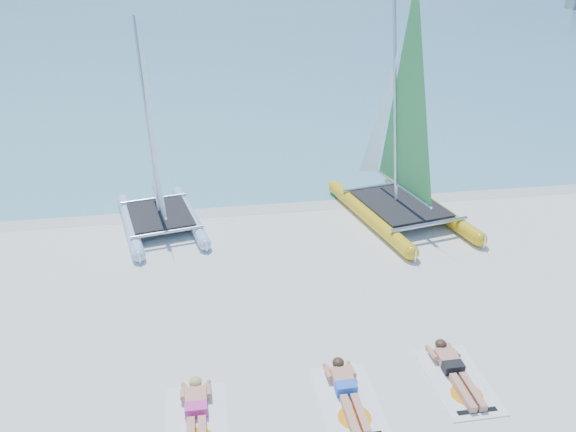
{
  "coord_description": "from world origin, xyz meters",
  "views": [
    {
      "loc": [
        -2.12,
        -10.02,
        7.0
      ],
      "look_at": [
        -0.33,
        1.2,
        1.61
      ],
      "focal_mm": 35.0,
      "sensor_mm": 36.0,
      "label": 1
    }
  ],
  "objects_px": {
    "towel_a": "(197,425)",
    "towel_c": "(458,381)",
    "towel_b": "(349,402)",
    "catamaran_blue": "(155,168)",
    "sunbather_b": "(347,390)",
    "catamaran_yellow": "(397,139)",
    "sunbather_c": "(454,369)",
    "sunbather_a": "(196,411)"
  },
  "relations": [
    {
      "from": "sunbather_b",
      "to": "towel_c",
      "type": "height_order",
      "value": "sunbather_b"
    },
    {
      "from": "towel_b",
      "to": "sunbather_c",
      "type": "bearing_deg",
      "value": 10.99
    },
    {
      "from": "towel_a",
      "to": "towel_c",
      "type": "bearing_deg",
      "value": 3.8
    },
    {
      "from": "catamaran_blue",
      "to": "towel_a",
      "type": "distance_m",
      "value": 7.92
    },
    {
      "from": "towel_b",
      "to": "sunbather_a",
      "type": "bearing_deg",
      "value": 177.94
    },
    {
      "from": "sunbather_b",
      "to": "sunbather_c",
      "type": "xyz_separation_m",
      "value": [
        2.07,
        0.21,
        0.0
      ]
    },
    {
      "from": "sunbather_c",
      "to": "sunbather_a",
      "type": "bearing_deg",
      "value": -176.2
    },
    {
      "from": "catamaran_yellow",
      "to": "sunbather_b",
      "type": "height_order",
      "value": "catamaran_yellow"
    },
    {
      "from": "catamaran_yellow",
      "to": "sunbather_c",
      "type": "relative_size",
      "value": 4.05
    },
    {
      "from": "catamaran_yellow",
      "to": "towel_c",
      "type": "relative_size",
      "value": 3.78
    },
    {
      "from": "towel_a",
      "to": "sunbather_a",
      "type": "height_order",
      "value": "sunbather_a"
    },
    {
      "from": "sunbather_b",
      "to": "towel_c",
      "type": "bearing_deg",
      "value": 0.47
    },
    {
      "from": "sunbather_a",
      "to": "catamaran_yellow",
      "type": "bearing_deg",
      "value": 51.82
    },
    {
      "from": "towel_b",
      "to": "towel_c",
      "type": "relative_size",
      "value": 1.0
    },
    {
      "from": "catamaran_blue",
      "to": "sunbather_b",
      "type": "height_order",
      "value": "catamaran_blue"
    },
    {
      "from": "sunbather_b",
      "to": "sunbather_c",
      "type": "bearing_deg",
      "value": 5.78
    },
    {
      "from": "catamaran_blue",
      "to": "sunbather_c",
      "type": "bearing_deg",
      "value": -63.93
    },
    {
      "from": "towel_c",
      "to": "catamaran_yellow",
      "type": "bearing_deg",
      "value": 80.89
    },
    {
      "from": "sunbather_b",
      "to": "towel_c",
      "type": "distance_m",
      "value": 2.07
    },
    {
      "from": "towel_a",
      "to": "sunbather_c",
      "type": "bearing_deg",
      "value": 6.15
    },
    {
      "from": "sunbather_c",
      "to": "towel_b",
      "type": "bearing_deg",
      "value": -169.01
    },
    {
      "from": "sunbather_a",
      "to": "towel_c",
      "type": "relative_size",
      "value": 0.93
    },
    {
      "from": "catamaran_yellow",
      "to": "sunbather_c",
      "type": "distance_m",
      "value": 7.47
    },
    {
      "from": "towel_b",
      "to": "sunbather_c",
      "type": "distance_m",
      "value": 2.11
    },
    {
      "from": "catamaran_yellow",
      "to": "towel_a",
      "type": "height_order",
      "value": "catamaran_yellow"
    },
    {
      "from": "towel_a",
      "to": "sunbather_c",
      "type": "relative_size",
      "value": 1.07
    },
    {
      "from": "towel_a",
      "to": "towel_b",
      "type": "bearing_deg",
      "value": 2.2
    },
    {
      "from": "towel_a",
      "to": "catamaran_blue",
      "type": "bearing_deg",
      "value": 96.81
    },
    {
      "from": "towel_a",
      "to": "sunbather_b",
      "type": "xyz_separation_m",
      "value": [
        2.58,
        0.29,
        0.11
      ]
    },
    {
      "from": "sunbather_b",
      "to": "sunbather_a",
      "type": "bearing_deg",
      "value": -177.8
    },
    {
      "from": "catamaran_blue",
      "to": "towel_b",
      "type": "height_order",
      "value": "catamaran_blue"
    },
    {
      "from": "towel_a",
      "to": "towel_c",
      "type": "distance_m",
      "value": 4.66
    },
    {
      "from": "towel_a",
      "to": "sunbather_b",
      "type": "height_order",
      "value": "sunbather_b"
    },
    {
      "from": "towel_a",
      "to": "sunbather_b",
      "type": "distance_m",
      "value": 2.6
    },
    {
      "from": "sunbather_c",
      "to": "sunbather_b",
      "type": "bearing_deg",
      "value": -174.22
    },
    {
      "from": "catamaran_blue",
      "to": "catamaran_yellow",
      "type": "height_order",
      "value": "catamaran_yellow"
    },
    {
      "from": "towel_a",
      "to": "sunbather_b",
      "type": "bearing_deg",
      "value": 6.44
    },
    {
      "from": "towel_b",
      "to": "towel_c",
      "type": "xyz_separation_m",
      "value": [
        2.07,
        0.21,
        0.0
      ]
    },
    {
      "from": "catamaran_yellow",
      "to": "sunbather_b",
      "type": "xyz_separation_m",
      "value": [
        -3.23,
        -7.29,
        -2.08
      ]
    },
    {
      "from": "towel_b",
      "to": "towel_c",
      "type": "bearing_deg",
      "value": 5.78
    },
    {
      "from": "catamaran_blue",
      "to": "catamaran_yellow",
      "type": "distance_m",
      "value": 6.75
    },
    {
      "from": "sunbather_a",
      "to": "sunbather_b",
      "type": "xyz_separation_m",
      "value": [
        2.58,
        0.1,
        0.0
      ]
    }
  ]
}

